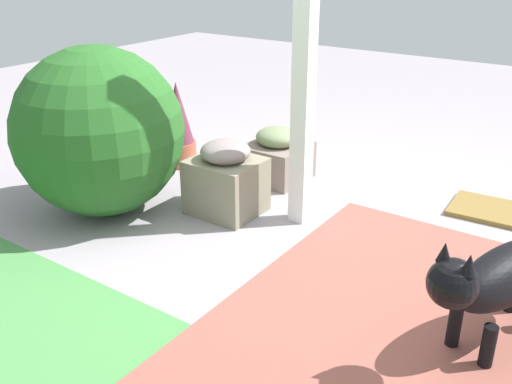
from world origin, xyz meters
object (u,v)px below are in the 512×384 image
object	(u,v)px
porch_pillar	(305,51)
stone_planter_near	(226,180)
dog	(502,277)
round_shrub	(99,132)
doormat	(506,214)
terracotta_pot_spiky	(178,126)
stone_planter_nearest	(277,156)

from	to	relation	value
porch_pillar	stone_planter_near	bearing A→B (deg)	20.62
stone_planter_near	dog	size ratio (longest dim) A/B	0.57
round_shrub	doormat	xyz separation A→B (m)	(-2.13, -1.36, -0.50)
stone_planter_near	round_shrub	xyz separation A→B (m)	(0.65, 0.41, 0.30)
stone_planter_near	terracotta_pot_spiky	size ratio (longest dim) A/B	0.74
terracotta_pot_spiky	stone_planter_near	bearing A→B (deg)	150.13
stone_planter_near	dog	xyz separation A→B (m)	(-1.72, 0.41, 0.12)
stone_planter_nearest	doormat	xyz separation A→B (m)	(-1.52, -0.30, -0.16)
dog	doormat	world-z (taller)	dog
porch_pillar	dog	distance (m)	1.57
stone_planter_near	round_shrub	world-z (taller)	round_shrub
porch_pillar	terracotta_pot_spiky	world-z (taller)	porch_pillar
round_shrub	stone_planter_nearest	bearing A→B (deg)	-120.40
stone_planter_nearest	terracotta_pot_spiky	distance (m)	0.81
round_shrub	dog	xyz separation A→B (m)	(-2.37, 0.00, -0.18)
stone_planter_near	porch_pillar	bearing A→B (deg)	-159.38
stone_planter_near	dog	bearing A→B (deg)	166.67
round_shrub	porch_pillar	bearing A→B (deg)	-152.29
stone_planter_near	doormat	world-z (taller)	stone_planter_near
stone_planter_nearest	round_shrub	bearing A→B (deg)	59.60
dog	doormat	xyz separation A→B (m)	(0.24, -1.36, -0.32)
terracotta_pot_spiky	round_shrub	bearing A→B (deg)	100.39
stone_planter_nearest	dog	world-z (taller)	dog
round_shrub	doormat	size ratio (longest dim) A/B	1.56
porch_pillar	dog	size ratio (longest dim) A/B	2.48
porch_pillar	stone_planter_nearest	world-z (taller)	porch_pillar
porch_pillar	round_shrub	world-z (taller)	porch_pillar
stone_planter_near	dog	world-z (taller)	dog
terracotta_pot_spiky	porch_pillar	bearing A→B (deg)	166.46
stone_planter_nearest	stone_planter_near	world-z (taller)	stone_planter_near
porch_pillar	dog	xyz separation A→B (m)	(-1.28, 0.57, -0.69)
porch_pillar	stone_planter_near	distance (m)	0.94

